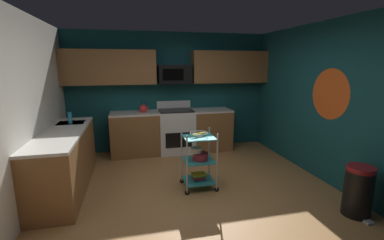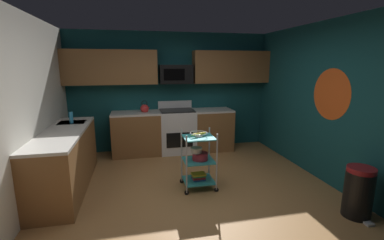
{
  "view_description": "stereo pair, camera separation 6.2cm",
  "coord_description": "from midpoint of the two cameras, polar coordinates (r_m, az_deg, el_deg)",
  "views": [
    {
      "loc": [
        -0.88,
        -3.51,
        1.92
      ],
      "look_at": [
        0.06,
        0.48,
        1.05
      ],
      "focal_mm": 24.87,
      "sensor_mm": 36.0,
      "label": 1
    },
    {
      "loc": [
        -0.82,
        -3.53,
        1.92
      ],
      "look_at": [
        0.06,
        0.48,
        1.05
      ],
      "focal_mm": 24.87,
      "sensor_mm": 36.0,
      "label": 2
    }
  ],
  "objects": [
    {
      "name": "floor",
      "position": [
        4.11,
        1.13,
        -16.22
      ],
      "size": [
        4.4,
        4.8,
        0.04
      ],
      "primitive_type": "cube",
      "color": "#A87542",
      "rests_on": "ground"
    },
    {
      "name": "wall_back",
      "position": [
        6.04,
        -4.22,
        6.04
      ],
      "size": [
        4.52,
        0.06,
        2.6
      ],
      "primitive_type": "cube",
      "color": "#14474C",
      "rests_on": "ground"
    },
    {
      "name": "wall_left",
      "position": [
        3.83,
        -33.27,
        0.7
      ],
      "size": [
        0.06,
        4.8,
        2.6
      ],
      "primitive_type": "cube",
      "color": "silver",
      "rests_on": "ground"
    },
    {
      "name": "wall_right",
      "position": [
        4.72,
        28.62,
        2.96
      ],
      "size": [
        0.06,
        4.8,
        2.6
      ],
      "primitive_type": "cube",
      "color": "#14474C",
      "rests_on": "ground"
    },
    {
      "name": "wall_flower_decal",
      "position": [
        4.73,
        27.98,
        4.88
      ],
      "size": [
        0.0,
        0.81,
        0.81
      ],
      "primitive_type": "cylinder",
      "rotation": [
        0.0,
        1.57,
        0.0
      ],
      "color": "#E5591E"
    },
    {
      "name": "counter_run",
      "position": [
        5.2,
        -12.1,
        -4.57
      ],
      "size": [
        3.51,
        2.77,
        0.92
      ],
      "color": "brown",
      "rests_on": "ground"
    },
    {
      "name": "oven_range",
      "position": [
        5.88,
        -2.9,
        -2.25
      ],
      "size": [
        0.76,
        0.65,
        1.1
      ],
      "color": "white",
      "rests_on": "ground"
    },
    {
      "name": "upper_cabinets",
      "position": [
        5.81,
        -4.19,
        11.25
      ],
      "size": [
        4.4,
        0.33,
        0.7
      ],
      "color": "brown"
    },
    {
      "name": "microwave",
      "position": [
        5.81,
        -3.2,
        9.78
      ],
      "size": [
        0.7,
        0.39,
        0.4
      ],
      "color": "black"
    },
    {
      "name": "rolling_cart",
      "position": [
        4.17,
        1.85,
        -8.63
      ],
      "size": [
        0.53,
        0.44,
        0.91
      ],
      "color": "silver",
      "rests_on": "ground"
    },
    {
      "name": "fruit_bowl",
      "position": [
        4.04,
        1.89,
        -2.99
      ],
      "size": [
        0.27,
        0.27,
        0.07
      ],
      "color": "silver",
      "rests_on": "rolling_cart"
    },
    {
      "name": "mixing_bowl_large",
      "position": [
        4.15,
        2.19,
        -7.74
      ],
      "size": [
        0.25,
        0.25,
        0.11
      ],
      "color": "maroon",
      "rests_on": "rolling_cart"
    },
    {
      "name": "mixing_bowl_small",
      "position": [
        4.12,
        1.37,
        -6.45
      ],
      "size": [
        0.18,
        0.18,
        0.08
      ],
      "color": "silver",
      "rests_on": "rolling_cart"
    },
    {
      "name": "book_stack",
      "position": [
        4.27,
        1.82,
        -12.0
      ],
      "size": [
        0.22,
        0.17,
        0.11
      ],
      "color": "#1E4C8C",
      "rests_on": "rolling_cart"
    },
    {
      "name": "kettle",
      "position": [
        5.7,
        -9.81,
        2.47
      ],
      "size": [
        0.21,
        0.18,
        0.26
      ],
      "color": "red",
      "rests_on": "counter_run"
    },
    {
      "name": "dish_soap_bottle",
      "position": [
        4.98,
        -24.18,
        0.49
      ],
      "size": [
        0.06,
        0.06,
        0.2
      ],
      "primitive_type": "cylinder",
      "color": "#2D8CBF",
      "rests_on": "counter_run"
    },
    {
      "name": "trash_can",
      "position": [
        4.08,
        32.49,
        -12.94
      ],
      "size": [
        0.34,
        0.42,
        0.66
      ],
      "color": "black",
      "rests_on": "ground"
    }
  ]
}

